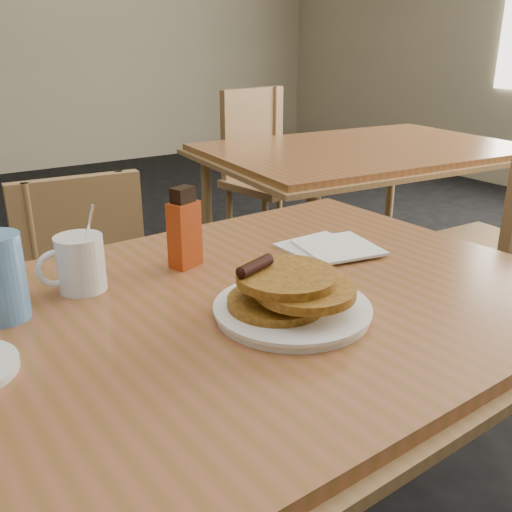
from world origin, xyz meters
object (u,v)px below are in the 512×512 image
at_px(neighbor_table, 364,155).
at_px(chair_main_far, 96,296).
at_px(coffee_mug, 79,263).
at_px(main_table, 228,325).
at_px(pancake_plate, 292,298).
at_px(syrup_bottle, 184,230).
at_px(chair_neighbor_far, 263,162).

relative_size(neighbor_table, chair_main_far, 1.76).
height_order(neighbor_table, coffee_mug, coffee_mug).
distance_m(main_table, pancake_plate, 0.14).
height_order(neighbor_table, chair_main_far, chair_main_far).
xyz_separation_m(main_table, syrup_bottle, (0.02, 0.20, 0.12)).
relative_size(chair_main_far, pancake_plate, 3.11).
relative_size(chair_neighbor_far, coffee_mug, 5.78).
bearing_deg(neighbor_table, pancake_plate, -138.37).
bearing_deg(coffee_mug, pancake_plate, -58.35).
height_order(main_table, chair_main_far, chair_main_far).
bearing_deg(syrup_bottle, chair_neighbor_far, 30.39).
height_order(pancake_plate, coffee_mug, coffee_mug).
xyz_separation_m(neighbor_table, chair_neighbor_far, (-0.02, 0.74, -0.15)).
height_order(chair_neighbor_far, pancake_plate, chair_neighbor_far).
bearing_deg(pancake_plate, main_table, 124.76).
bearing_deg(chair_main_far, pancake_plate, -79.98).
xyz_separation_m(main_table, chair_neighbor_far, (1.29, 1.75, -0.15)).
xyz_separation_m(chair_neighbor_far, pancake_plate, (-1.22, -1.84, 0.22)).
distance_m(chair_neighbor_far, pancake_plate, 2.22).
relative_size(neighbor_table, syrup_bottle, 8.83).
distance_m(chair_neighbor_far, coffee_mug, 2.15).
height_order(coffee_mug, syrup_bottle, syrup_bottle).
bearing_deg(syrup_bottle, pancake_plate, -102.09).
bearing_deg(neighbor_table, chair_neighbor_far, 91.62).
bearing_deg(neighbor_table, syrup_bottle, -147.87).
bearing_deg(coffee_mug, chair_main_far, 61.64).
xyz_separation_m(pancake_plate, coffee_mug, (-0.26, 0.30, 0.02)).
distance_m(chair_main_far, coffee_mug, 0.64).
xyz_separation_m(neighbor_table, pancake_plate, (-1.24, -1.10, 0.07)).
relative_size(main_table, syrup_bottle, 8.10).
relative_size(neighbor_table, coffee_mug, 8.90).
distance_m(main_table, coffee_mug, 0.29).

